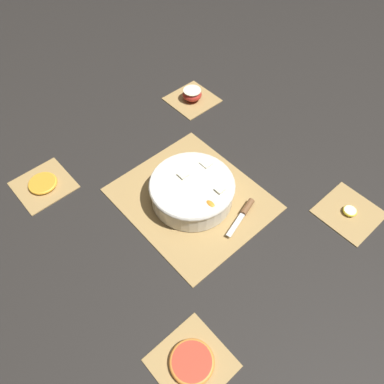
{
  "coord_description": "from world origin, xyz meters",
  "views": [
    {
      "loc": [
        -0.48,
        0.43,
        0.88
      ],
      "look_at": [
        0.0,
        0.0,
        0.03
      ],
      "focal_mm": 35.0,
      "sensor_mm": 36.0,
      "label": 1
    }
  ],
  "objects_px": {
    "paring_knife": "(246,209)",
    "fruit_salad_bowl": "(192,190)",
    "orange_slice_whole": "(43,183)",
    "banana_coin_single": "(350,211)",
    "apple_half": "(192,94)",
    "grapefruit_slice": "(192,362)"
  },
  "relations": [
    {
      "from": "paring_knife",
      "to": "apple_half",
      "type": "height_order",
      "value": "apple_half"
    },
    {
      "from": "banana_coin_single",
      "to": "grapefruit_slice",
      "type": "bearing_deg",
      "value": 90.0
    },
    {
      "from": "fruit_salad_bowl",
      "to": "grapefruit_slice",
      "type": "height_order",
      "value": "fruit_salad_bowl"
    },
    {
      "from": "paring_knife",
      "to": "apple_half",
      "type": "xyz_separation_m",
      "value": [
        0.47,
        -0.22,
        0.01
      ]
    },
    {
      "from": "apple_half",
      "to": "grapefruit_slice",
      "type": "relative_size",
      "value": 0.69
    },
    {
      "from": "paring_knife",
      "to": "banana_coin_single",
      "type": "bearing_deg",
      "value": -132.56
    },
    {
      "from": "paring_knife",
      "to": "fruit_salad_bowl",
      "type": "bearing_deg",
      "value": 31.59
    },
    {
      "from": "fruit_salad_bowl",
      "to": "apple_half",
      "type": "bearing_deg",
      "value": -41.87
    },
    {
      "from": "orange_slice_whole",
      "to": "banana_coin_single",
      "type": "relative_size",
      "value": 2.14
    },
    {
      "from": "apple_half",
      "to": "banana_coin_single",
      "type": "distance_m",
      "value": 0.67
    },
    {
      "from": "fruit_salad_bowl",
      "to": "paring_knife",
      "type": "distance_m",
      "value": 0.16
    },
    {
      "from": "paring_knife",
      "to": "apple_half",
      "type": "bearing_deg",
      "value": -24.65
    },
    {
      "from": "orange_slice_whole",
      "to": "banana_coin_single",
      "type": "xyz_separation_m",
      "value": [
        -0.67,
        -0.6,
        -0.0
      ]
    },
    {
      "from": "fruit_salad_bowl",
      "to": "grapefruit_slice",
      "type": "relative_size",
      "value": 2.43
    },
    {
      "from": "fruit_salad_bowl",
      "to": "orange_slice_whole",
      "type": "distance_m",
      "value": 0.45
    },
    {
      "from": "orange_slice_whole",
      "to": "grapefruit_slice",
      "type": "distance_m",
      "value": 0.67
    },
    {
      "from": "paring_knife",
      "to": "orange_slice_whole",
      "type": "relative_size",
      "value": 1.62
    },
    {
      "from": "apple_half",
      "to": "orange_slice_whole",
      "type": "bearing_deg",
      "value": 90.0
    },
    {
      "from": "paring_knife",
      "to": "banana_coin_single",
      "type": "distance_m",
      "value": 0.29
    },
    {
      "from": "apple_half",
      "to": "grapefruit_slice",
      "type": "height_order",
      "value": "apple_half"
    },
    {
      "from": "apple_half",
      "to": "paring_knife",
      "type": "bearing_deg",
      "value": 155.35
    },
    {
      "from": "paring_knife",
      "to": "apple_half",
      "type": "relative_size",
      "value": 2.01
    }
  ]
}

